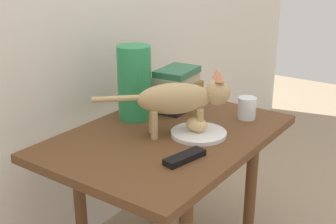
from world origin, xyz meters
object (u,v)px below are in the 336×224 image
Objects in this scene: side_table at (168,152)px; tv_remote at (185,157)px; green_vase at (134,83)px; cat at (183,98)px; plate at (199,133)px; book_stack at (177,89)px; bread_roll at (197,124)px; candle_jar at (247,109)px.

tv_remote is (-0.15, -0.17, 0.08)m from side_table.
cat is at bearing -96.71° from green_vase.
plate is 0.70× the size of green_vase.
tv_remote is at bearing -144.63° from cat.
plate is 0.93× the size of book_stack.
side_table is 0.21m from cat.
plate is at bearing -69.34° from cat.
cat reaches higher than book_stack.
cat reaches higher than side_table.
book_stack is 1.42× the size of tv_remote.
side_table is 0.15m from bread_roll.
cat reaches higher than tv_remote.
bread_roll is 0.26m from candle_jar.
book_stack reaches higher than bread_roll.
book_stack is (0.19, 0.22, 0.04)m from bread_roll.
candle_jar is 0.45m from tv_remote.
green_vase is at bearing 88.46° from plate.
green_vase is at bearing 83.29° from cat.
bread_roll is 0.22× the size of cat.
plate reaches higher than side_table.
tv_remote is (-0.20, -0.36, -0.13)m from green_vase.
cat is 0.24m from green_vase.
side_table is 0.14m from plate.
plate is at bearing -90.02° from bread_roll.
candle_jar is (0.30, -0.16, 0.11)m from side_table.
plate is 0.32m from green_vase.
plate is 0.31m from book_stack.
cat is at bearing 114.42° from bread_roll.
side_table is 4.43× the size of plate.
bread_roll reaches higher than side_table.
green_vase reaches higher than tv_remote.
cat reaches higher than bread_roll.
book_stack reaches higher than candle_jar.
plate is 0.14m from cat.
side_table is at bearing 115.02° from plate.
side_table is 10.93× the size of bread_roll.
cat is 2.41× the size of tv_remote.
cat reaches higher than candle_jar.
green_vase is 1.89× the size of tv_remote.
plate is 0.26m from candle_jar.
cat is at bearing 110.66° from plate.
candle_jar is at bearing -78.88° from book_stack.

